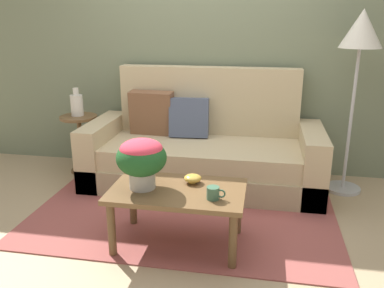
{
  "coord_description": "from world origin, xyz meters",
  "views": [
    {
      "loc": [
        0.63,
        -3.03,
        1.61
      ],
      "look_at": [
        0.06,
        0.09,
        0.6
      ],
      "focal_mm": 37.63,
      "sensor_mm": 36.0,
      "label": 1
    }
  ],
  "objects": [
    {
      "name": "wall_back",
      "position": [
        0.0,
        1.22,
        1.31
      ],
      "size": [
        6.4,
        0.12,
        2.62
      ],
      "primitive_type": "cube",
      "color": "slate",
      "rests_on": "ground"
    },
    {
      "name": "couch",
      "position": [
        0.04,
        0.73,
        0.33
      ],
      "size": [
        2.27,
        0.93,
        1.13
      ],
      "color": "tan",
      "rests_on": "ground"
    },
    {
      "name": "ground_plane",
      "position": [
        0.0,
        0.0,
        0.0
      ],
      "size": [
        14.0,
        14.0,
        0.0
      ],
      "primitive_type": "plane",
      "color": "tan"
    },
    {
      "name": "side_table",
      "position": [
        -1.28,
        0.78,
        0.43
      ],
      "size": [
        0.38,
        0.38,
        0.62
      ],
      "color": "brown",
      "rests_on": "ground"
    },
    {
      "name": "potted_plant",
      "position": [
        -0.2,
        -0.49,
        0.67
      ],
      "size": [
        0.36,
        0.36,
        0.36
      ],
      "color": "#B7B2A8",
      "rests_on": "coffee_table"
    },
    {
      "name": "coffee_mug",
      "position": [
        0.33,
        -0.59,
        0.49
      ],
      "size": [
        0.13,
        0.09,
        0.09
      ],
      "color": "#3D664C",
      "rests_on": "coffee_table"
    },
    {
      "name": "table_vase",
      "position": [
        -1.29,
        0.8,
        0.74
      ],
      "size": [
        0.13,
        0.13,
        0.29
      ],
      "color": "silver",
      "rests_on": "side_table"
    },
    {
      "name": "area_rug",
      "position": [
        0.0,
        0.16,
        0.01
      ],
      "size": [
        2.54,
        1.91,
        0.01
      ],
      "primitive_type": "cube",
      "color": "#994C47",
      "rests_on": "ground"
    },
    {
      "name": "floor_lamp",
      "position": [
        1.42,
        0.78,
        1.39
      ],
      "size": [
        0.37,
        0.37,
        1.68
      ],
      "color": "#B2B2B7",
      "rests_on": "ground"
    },
    {
      "name": "coffee_table",
      "position": [
        0.06,
        -0.47,
        0.38
      ],
      "size": [
        0.96,
        0.58,
        0.44
      ],
      "color": "brown",
      "rests_on": "ground"
    },
    {
      "name": "snack_bowl",
      "position": [
        0.14,
        -0.34,
        0.48
      ],
      "size": [
        0.13,
        0.13,
        0.07
      ],
      "color": "gold",
      "rests_on": "coffee_table"
    }
  ]
}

